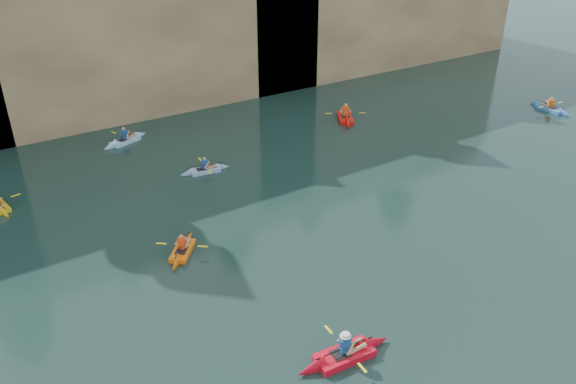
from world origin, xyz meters
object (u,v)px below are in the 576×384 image
main_kayaker (344,354)px  kayaker_orange (183,250)px  kayaker_ltblue_near (205,170)px  kayaker_red_far (345,117)px

main_kayaker → kayaker_orange: main_kayaker is taller
kayaker_ltblue_near → kayaker_red_far: 11.02m
kayaker_orange → kayaker_ltblue_near: (3.96, 6.25, -0.00)m
main_kayaker → kayaker_ltblue_near: size_ratio=1.25×
kayaker_orange → kayaker_red_far: kayaker_red_far is taller
main_kayaker → kayaker_ltblue_near: (2.11, 14.35, -0.04)m
kayaker_orange → kayaker_red_far: size_ratio=0.73×
main_kayaker → kayaker_ltblue_near: main_kayaker is taller
main_kayaker → kayaker_red_far: 20.92m
main_kayaker → kayaker_red_far: kayaker_red_far is taller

